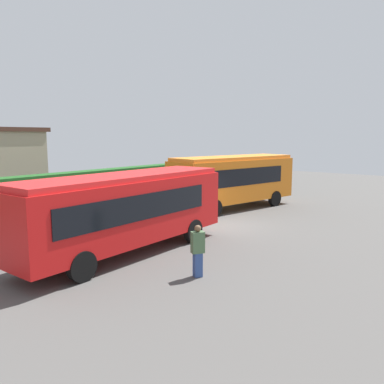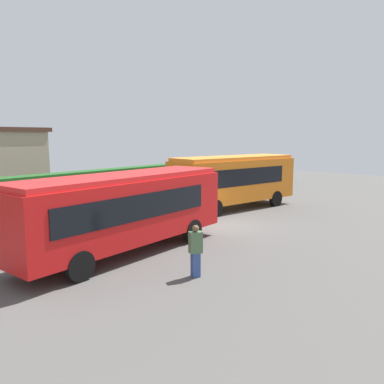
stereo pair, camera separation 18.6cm
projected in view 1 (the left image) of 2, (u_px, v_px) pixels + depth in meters
ground_plane at (222, 225)px, 19.99m from camera, size 64.00×64.00×0.00m
bus_red at (125, 208)px, 14.91m from camera, size 9.49×2.58×3.10m
bus_orange at (233, 179)px, 24.29m from camera, size 9.05×4.31×3.29m
person_left at (198, 250)px, 12.54m from camera, size 0.49×0.44×1.72m
person_center at (180, 194)px, 23.96m from camera, size 0.50×0.45×1.87m
hedge_row at (91, 187)px, 26.32m from camera, size 44.00×1.22×2.23m
traffic_cone at (225, 190)px, 30.95m from camera, size 0.36×0.36×0.60m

